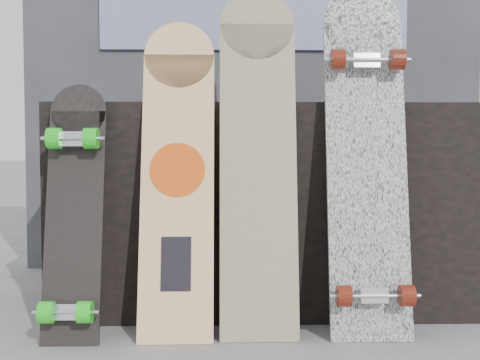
{
  "coord_description": "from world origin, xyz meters",
  "views": [
    {
      "loc": [
        -0.14,
        -1.93,
        0.64
      ],
      "look_at": [
        -0.1,
        0.2,
        0.52
      ],
      "focal_mm": 45.0,
      "sensor_mm": 36.0,
      "label": 1
    }
  ],
  "objects_px": {
    "vendor_table": "(262,207)",
    "longboard_celtic": "(258,147)",
    "longboard_cascadia": "(367,150)",
    "skateboard_dark": "(74,209)",
    "longboard_geisha": "(178,166)"
  },
  "relations": [
    {
      "from": "longboard_geisha",
      "to": "longboard_cascadia",
      "type": "bearing_deg",
      "value": -2.23
    },
    {
      "from": "skateboard_dark",
      "to": "longboard_geisha",
      "type": "bearing_deg",
      "value": 12.37
    },
    {
      "from": "longboard_cascadia",
      "to": "skateboard_dark",
      "type": "relative_size",
      "value": 1.41
    },
    {
      "from": "vendor_table",
      "to": "skateboard_dark",
      "type": "height_order",
      "value": "skateboard_dark"
    },
    {
      "from": "longboard_geisha",
      "to": "longboard_celtic",
      "type": "distance_m",
      "value": 0.28
    },
    {
      "from": "vendor_table",
      "to": "longboard_celtic",
      "type": "relative_size",
      "value": 1.33
    },
    {
      "from": "longboard_cascadia",
      "to": "skateboard_dark",
      "type": "bearing_deg",
      "value": -177.14
    },
    {
      "from": "longboard_geisha",
      "to": "skateboard_dark",
      "type": "bearing_deg",
      "value": -167.63
    },
    {
      "from": "vendor_table",
      "to": "skateboard_dark",
      "type": "xyz_separation_m",
      "value": [
        -0.65,
        -0.43,
        0.04
      ]
    },
    {
      "from": "longboard_geisha",
      "to": "longboard_cascadia",
      "type": "height_order",
      "value": "longboard_cascadia"
    },
    {
      "from": "longboard_celtic",
      "to": "longboard_cascadia",
      "type": "height_order",
      "value": "longboard_cascadia"
    },
    {
      "from": "skateboard_dark",
      "to": "longboard_celtic",
      "type": "bearing_deg",
      "value": 6.86
    },
    {
      "from": "vendor_table",
      "to": "longboard_cascadia",
      "type": "relative_size",
      "value": 1.32
    },
    {
      "from": "vendor_table",
      "to": "longboard_cascadia",
      "type": "distance_m",
      "value": 0.56
    },
    {
      "from": "vendor_table",
      "to": "longboard_geisha",
      "type": "height_order",
      "value": "longboard_geisha"
    }
  ]
}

